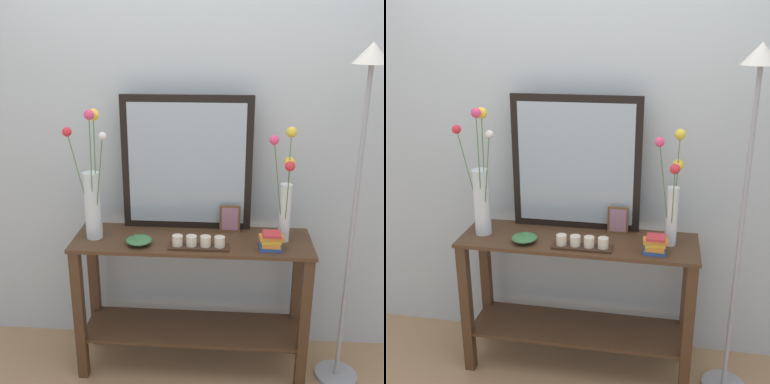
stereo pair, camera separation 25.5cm
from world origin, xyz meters
The scene contains 11 objects.
ground_plane centered at (0.00, 0.00, -0.01)m, with size 7.00×6.00×0.02m, color #A87F56.
wall_back centered at (0.00, 0.32, 1.35)m, with size 6.40×0.08×2.70m, color #B2BCC1.
console_table centered at (0.00, 0.00, 0.50)m, with size 1.31×0.39×0.81m.
mirror_leaning centered at (-0.04, 0.16, 1.20)m, with size 0.73×0.03×0.76m.
tall_vase_left centered at (-0.54, -0.03, 1.07)m, with size 0.24×0.17×0.72m.
vase_right centered at (0.50, 0.02, 1.09)m, with size 0.16×0.23×0.61m.
candle_tray centered at (0.04, -0.11, 0.84)m, with size 0.32×0.09×0.07m.
picture_frame_small centered at (0.21, 0.12, 0.89)m, with size 0.12×0.01×0.16m.
decorative_bowl centered at (-0.28, -0.09, 0.84)m, with size 0.14×0.14×0.04m.
book_stack centered at (0.42, -0.10, 0.86)m, with size 0.13×0.10×0.09m.
floor_lamp centered at (0.84, -0.06, 1.25)m, with size 0.24×0.24×1.86m.
Camera 2 is at (0.43, -2.38, 1.90)m, focal length 44.90 mm.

